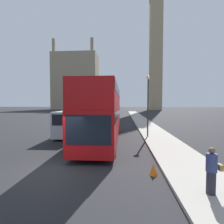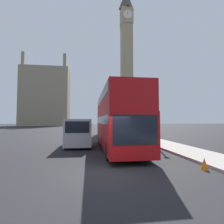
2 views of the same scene
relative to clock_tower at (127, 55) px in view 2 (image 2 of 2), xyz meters
name	(u,v)px [view 2 (image 2 of 2)]	position (x,y,z in m)	size (l,w,h in m)	color
ground_plane	(107,173)	(-18.76, -79.52, -36.84)	(300.00, 300.00, 0.00)	black
clock_tower	(127,55)	(0.00, 0.00, 0.00)	(6.06, 6.23, 71.93)	tan
building_block_distant	(46,97)	(-41.41, 6.51, -21.99)	(23.25, 13.23, 36.08)	gray
red_double_decker_bus	(117,118)	(-17.26, -73.31, -34.32)	(2.63, 11.10, 4.52)	#A80F11
white_van	(79,132)	(-20.42, -70.97, -35.53)	(2.21, 5.28, 2.44)	#B2B7BC
street_lamp	(154,105)	(-13.31, -71.22, -33.04)	(0.36, 0.36, 5.53)	#2D332D
traffic_cone	(204,164)	(-14.19, -79.67, -36.56)	(0.36, 0.36, 0.55)	orange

